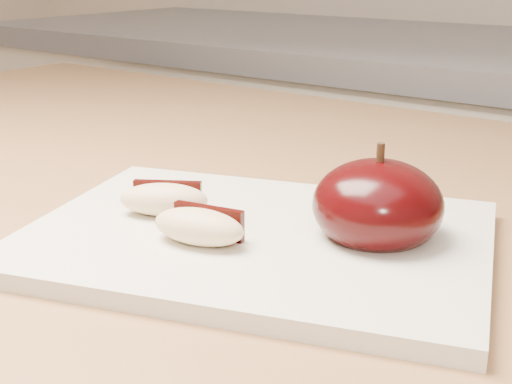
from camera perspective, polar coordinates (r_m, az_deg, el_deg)
The scene contains 4 objects.
cutting_board at distance 0.44m, azimuth -0.00°, elevation -3.78°, with size 0.28×0.20×0.01m, color silver.
apple_half at distance 0.43m, azimuth 9.70°, elevation -1.04°, with size 0.09×0.09×0.07m.
apple_wedge_a at distance 0.47m, azimuth -7.35°, elevation -0.55°, with size 0.06×0.05×0.02m.
apple_wedge_b at distance 0.42m, azimuth -4.51°, elevation -2.73°, with size 0.06×0.04×0.02m.
Camera 1 is at (0.17, 0.05, 1.07)m, focal length 50.00 mm.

